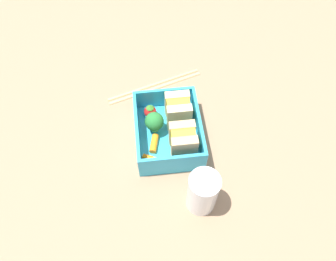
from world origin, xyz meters
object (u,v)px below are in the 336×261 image
object	(u,v)px
sandwich_left	(178,110)
broccoli_floret	(154,122)
carrot_stick_far_left	(156,160)
carrot_stick_left	(154,143)
chopstick_pair	(155,86)
sandwich_center_left	(183,141)
drinking_glass	(203,192)
strawberry_far_left	(150,111)

from	to	relation	value
sandwich_left	broccoli_floret	size ratio (longest dim) A/B	1.22
broccoli_floret	carrot_stick_far_left	size ratio (longest dim) A/B	0.98
carrot_stick_left	chopstick_pair	xyz separation A→B (cm)	(-15.75, 1.52, -1.51)
sandwich_left	chopstick_pair	world-z (taller)	sandwich_left
sandwich_center_left	carrot_stick_left	xyz separation A→B (cm)	(-1.39, -5.36, -2.35)
sandwich_center_left	broccoli_floret	world-z (taller)	sandwich_center_left
sandwich_center_left	broccoli_floret	xyz separation A→B (cm)	(-4.89, -4.91, -0.08)
sandwich_left	carrot_stick_far_left	distance (cm)	10.94
sandwich_center_left	broccoli_floret	size ratio (longest dim) A/B	1.22
broccoli_floret	carrot_stick_left	xyz separation A→B (cm)	(3.50, -0.45, -2.27)
carrot_stick_left	drinking_glass	size ratio (longest dim) A/B	0.40
broccoli_floret	chopstick_pair	size ratio (longest dim) A/B	0.23
sandwich_left	drinking_glass	bearing A→B (deg)	5.93
carrot_stick_left	broccoli_floret	bearing A→B (deg)	172.73
sandwich_center_left	carrot_stick_left	distance (cm)	6.01
carrot_stick_far_left	drinking_glass	xyz separation A→B (cm)	(8.47, 7.24, 2.90)
strawberry_far_left	carrot_stick_left	xyz separation A→B (cm)	(7.19, 0.12, -0.73)
strawberry_far_left	carrot_stick_far_left	xyz separation A→B (cm)	(10.74, 0.07, -0.84)
sandwich_center_left	drinking_glass	world-z (taller)	drinking_glass
chopstick_pair	sandwich_center_left	bearing A→B (deg)	12.61
sandwich_center_left	chopstick_pair	distance (cm)	17.99
sandwich_left	broccoli_floret	distance (cm)	5.36
sandwich_left	strawberry_far_left	distance (cm)	5.92
carrot_stick_left	chopstick_pair	world-z (taller)	carrot_stick_left
strawberry_far_left	carrot_stick_left	size ratio (longest dim) A/B	0.84
sandwich_center_left	carrot_stick_left	size ratio (longest dim) A/B	1.60
drinking_glass	chopstick_pair	bearing A→B (deg)	-168.46
chopstick_pair	carrot_stick_left	bearing A→B (deg)	-5.52
broccoli_floret	carrot_stick_left	size ratio (longest dim) A/B	1.30
broccoli_floret	strawberry_far_left	bearing A→B (deg)	-171.31
sandwich_left	sandwich_center_left	xyz separation A→B (cm)	(7.03, 0.00, 0.00)
broccoli_floret	sandwich_center_left	bearing A→B (deg)	45.10
sandwich_left	strawberry_far_left	size ratio (longest dim) A/B	1.91
carrot_stick_far_left	drinking_glass	world-z (taller)	drinking_glass
sandwich_left	broccoli_floret	bearing A→B (deg)	-66.49
broccoli_floret	chopstick_pair	world-z (taller)	broccoli_floret
carrot_stick_far_left	chopstick_pair	world-z (taller)	carrot_stick_far_left
carrot_stick_far_left	chopstick_pair	bearing A→B (deg)	175.34
carrot_stick_far_left	drinking_glass	distance (cm)	11.51
sandwich_left	carrot_stick_left	size ratio (longest dim) A/B	1.60
chopstick_pair	carrot_stick_far_left	bearing A→B (deg)	-4.66
broccoli_floret	carrot_stick_far_left	bearing A→B (deg)	-4.03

